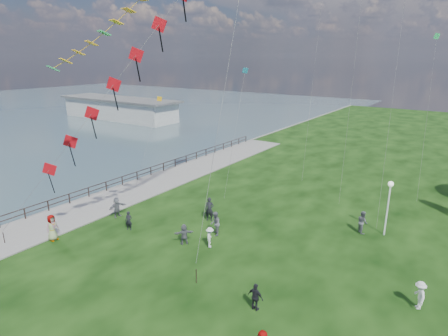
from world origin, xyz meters
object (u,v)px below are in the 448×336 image
Objects in this scene: person_2 at (210,237)px; person_7 at (362,222)px; pier_pavilion at (119,108)px; person_3 at (256,297)px; person_10 at (52,228)px; person_11 at (184,234)px; person_0 at (129,221)px; person_1 at (215,224)px; person_6 at (209,209)px; person_8 at (419,295)px; lamppost at (389,197)px; person_5 at (117,207)px.

person_7 is (8.01, 8.22, 0.12)m from person_2.
person_3 is at bearing -34.70° from pier_pavilion.
person_10 is 9.47m from person_11.
person_0 is 0.95× the size of person_3.
person_0 is 6.63m from person_1.
pier_pavilion is 15.53× the size of person_10.
person_3 is 0.80× the size of person_6.
person_0 is 19.66m from person_8.
person_0 is at bearing -41.56° from person_11.
pier_pavilion is 68.78m from person_3.
person_10 is at bearing 86.39° from person_2.
person_10 is at bearing 87.65° from person_7.
person_10 is (-9.11, -7.22, 0.06)m from person_1.
person_10 reaches higher than person_3.
person_0 is (-16.16, -10.12, -2.27)m from lamppost.
person_6 is at bearing -42.85° from person_10.
person_11 is at bearing 92.30° from person_7.
person_1 is 13.64m from person_8.
lamppost reaches higher than person_0.
person_8 is (4.86, -7.28, -0.07)m from person_7.
person_7 is at bearing -56.56° from person_10.
person_5 is 19.25m from person_7.
person_11 is (-9.76, -8.88, -0.11)m from person_7.
person_3 is at bearing -98.62° from person_5.
person_7 is (-1.49, -0.56, -2.15)m from lamppost.
person_8 is (3.37, -7.84, -2.23)m from lamppost.
person_8 reaches higher than person_3.
person_0 reaches higher than person_2.
person_7 reaches higher than person_0.
person_3 is 0.91× the size of person_5.
person_7 is 13.20m from person_11.
person_11 is at bearing -19.34° from person_3.
lamppost is 12.66m from person_1.
pier_pavilion is at bearing 122.83° from person_6.
person_6 reaches higher than person_3.
person_5 is at bearing -112.50° from person_8.
person_5 is 1.14× the size of person_11.
person_8 is (15.50, -2.53, -0.19)m from person_6.
person_11 is (0.88, -4.14, -0.22)m from person_6.
person_10 is at bearing 179.00° from person_5.
person_6 is 1.13× the size of person_7.
pier_pavilion is 57.10m from person_0.
person_3 is at bearing -36.96° from person_0.
person_10 is (-22.73, -6.50, 0.19)m from person_8.
person_0 is at bearing -95.56° from person_1.
person_1 is (-10.25, -7.12, -2.10)m from lamppost.
person_5 is (41.33, -35.37, -0.99)m from pier_pavilion.
person_11 is (-7.69, 3.37, -0.03)m from person_3.
person_6 is at bearing 4.14° from person_2.
person_8 is (19.53, 2.28, 0.05)m from person_0.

